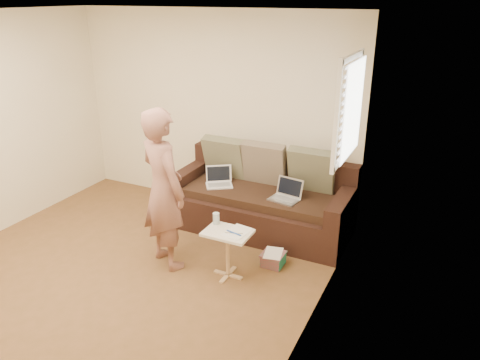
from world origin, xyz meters
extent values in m
plane|color=brown|center=(0.00, 0.00, 0.00)|extent=(4.50, 4.50, 0.00)
plane|color=white|center=(0.00, 0.00, 2.60)|extent=(4.50, 4.50, 0.00)
plane|color=beige|center=(0.00, 2.25, 1.30)|extent=(4.00, 0.00, 4.00)
plane|color=beige|center=(2.00, 0.00, 1.30)|extent=(0.00, 4.50, 4.50)
imported|color=brown|center=(0.29, 0.62, 0.87)|extent=(0.76, 0.66, 1.74)
camera|label=1|loc=(2.92, -2.99, 2.76)|focal=34.55mm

